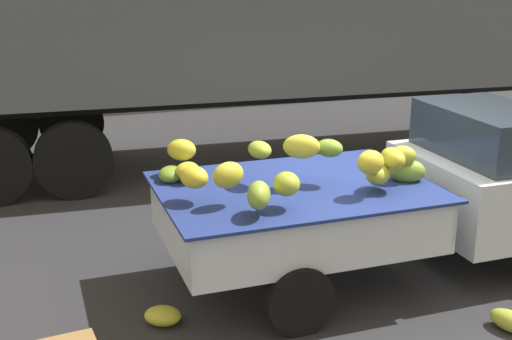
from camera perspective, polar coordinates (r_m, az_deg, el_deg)
ground at (r=7.44m, az=8.79°, el=-8.27°), size 220.00×220.00×0.00m
curb_strip at (r=15.39m, az=-5.78°, el=5.68°), size 80.00×0.80×0.16m
pickup_truck at (r=7.51m, az=16.39°, el=-1.22°), size 4.76×2.00×1.70m
semi_trailer at (r=11.05m, az=2.95°, el=14.01°), size 12.09×3.04×3.95m
fallen_banana_bunch_near_tailgate at (r=6.35m, az=-7.93°, el=-12.17°), size 0.43×0.41×0.16m
fallen_banana_bunch_by_wheel at (r=6.60m, az=20.83°, el=-11.91°), size 0.35×0.45×0.19m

